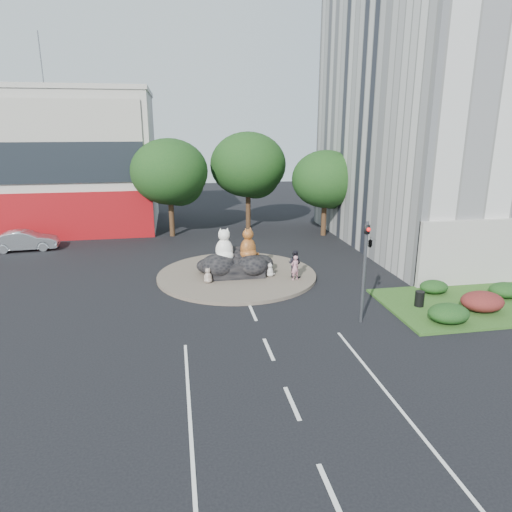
% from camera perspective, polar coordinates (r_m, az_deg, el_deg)
% --- Properties ---
extents(ground, '(120.00, 120.00, 0.00)m').
position_cam_1_polar(ground, '(19.89, 1.59, -11.59)').
color(ground, black).
rests_on(ground, ground).
extents(roundabout_island, '(10.00, 10.00, 0.20)m').
position_cam_1_polar(roundabout_island, '(28.97, -2.41, -2.38)').
color(roundabout_island, brown).
rests_on(roundabout_island, ground).
extents(rock_plinth, '(3.20, 2.60, 0.90)m').
position_cam_1_polar(rock_plinth, '(28.80, -2.42, -1.34)').
color(rock_plinth, black).
rests_on(rock_plinth, roundabout_island).
extents(shophouse_block, '(25.20, 12.30, 17.40)m').
position_cam_1_polar(shophouse_block, '(47.51, -28.21, 10.45)').
color(shophouse_block, '#BDB5AA').
rests_on(shophouse_block, ground).
extents(office_tower, '(20.00, 20.00, 35.00)m').
position_cam_1_polar(office_tower, '(41.65, 27.68, 25.78)').
color(office_tower, silver).
rests_on(office_tower, ground).
extents(grass_verge, '(10.00, 6.00, 0.12)m').
position_cam_1_polar(grass_verge, '(27.17, 25.92, -5.39)').
color(grass_verge, '#274818').
rests_on(grass_verge, ground).
extents(tree_left, '(6.46, 6.46, 8.27)m').
position_cam_1_polar(tree_left, '(39.53, -10.66, 9.93)').
color(tree_left, '#382314').
rests_on(tree_left, ground).
extents(tree_mid, '(6.84, 6.84, 8.76)m').
position_cam_1_polar(tree_mid, '(42.03, -0.92, 10.96)').
color(tree_mid, '#382314').
rests_on(tree_mid, ground).
extents(tree_right, '(5.70, 5.70, 7.30)m').
position_cam_1_polar(tree_right, '(39.70, 8.72, 9.14)').
color(tree_right, '#382314').
rests_on(tree_right, ground).
extents(hedge_near_green, '(2.00, 1.60, 0.90)m').
position_cam_1_polar(hedge_near_green, '(23.82, 22.94, -6.62)').
color(hedge_near_green, '#123915').
rests_on(hedge_near_green, grass_verge).
extents(hedge_red, '(2.20, 1.76, 0.99)m').
position_cam_1_polar(hedge_red, '(25.96, 26.44, -5.11)').
color(hedge_red, '#54161A').
rests_on(hedge_red, grass_verge).
extents(hedge_mid_green, '(1.80, 1.44, 0.81)m').
position_cam_1_polar(hedge_mid_green, '(28.59, 28.72, -3.76)').
color(hedge_mid_green, '#123915').
rests_on(hedge_mid_green, grass_verge).
extents(hedge_back_green, '(1.60, 1.28, 0.72)m').
position_cam_1_polar(hedge_back_green, '(27.61, 21.35, -3.60)').
color(hedge_back_green, '#123915').
rests_on(hedge_back_green, grass_verge).
extents(traffic_light, '(0.44, 1.24, 5.00)m').
position_cam_1_polar(traffic_light, '(21.87, 13.77, 0.71)').
color(traffic_light, '#595B60').
rests_on(traffic_light, ground).
extents(street_lamp, '(2.34, 0.22, 8.06)m').
position_cam_1_polar(street_lamp, '(30.50, 22.79, 5.94)').
color(street_lamp, '#595B60').
rests_on(street_lamp, ground).
extents(cat_white, '(1.29, 1.13, 2.09)m').
position_cam_1_polar(cat_white, '(28.26, -4.00, 1.45)').
color(cat_white, white).
rests_on(cat_white, rock_plinth).
extents(cat_tabby, '(1.60, 1.56, 2.03)m').
position_cam_1_polar(cat_tabby, '(28.63, -1.00, 1.62)').
color(cat_tabby, orange).
rests_on(cat_tabby, rock_plinth).
extents(kitten_calico, '(0.63, 0.57, 0.92)m').
position_cam_1_polar(kitten_calico, '(27.29, -6.03, -2.38)').
color(kitten_calico, silver).
rests_on(kitten_calico, roundabout_island).
extents(kitten_white, '(0.69, 0.70, 0.88)m').
position_cam_1_polar(kitten_white, '(28.25, 1.76, -1.70)').
color(kitten_white, beige).
rests_on(kitten_white, roundabout_island).
extents(pedestrian_pink, '(0.65, 0.55, 1.53)m').
position_cam_1_polar(pedestrian_pink, '(27.61, 4.89, -1.47)').
color(pedestrian_pink, '#C17D8C').
rests_on(pedestrian_pink, roundabout_island).
extents(pedestrian_dark, '(1.06, 1.03, 1.72)m').
position_cam_1_polar(pedestrian_dark, '(28.07, 4.84, -0.97)').
color(pedestrian_dark, black).
rests_on(pedestrian_dark, roundabout_island).
extents(parked_car, '(4.80, 1.99, 1.55)m').
position_cam_1_polar(parked_car, '(39.07, -26.89, 1.74)').
color(parked_car, '#B6BABF').
rests_on(parked_car, ground).
extents(litter_bin, '(0.52, 0.52, 0.80)m').
position_cam_1_polar(litter_bin, '(25.36, 19.76, -5.05)').
color(litter_bin, black).
rests_on(litter_bin, grass_verge).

